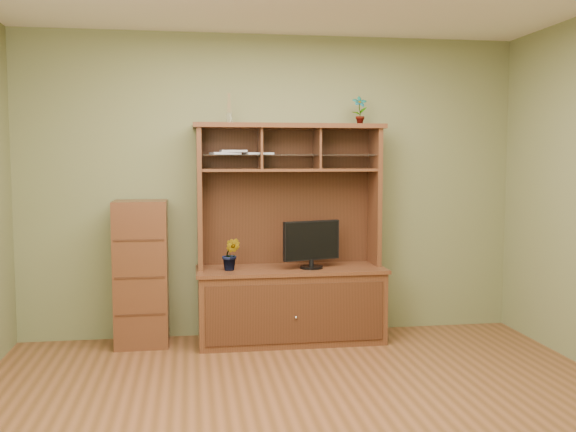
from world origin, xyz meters
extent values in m
cube|color=brown|center=(0.00, 0.00, -0.01)|extent=(4.50, 4.00, 0.02)
cube|color=olive|center=(0.00, 2.01, 1.35)|extent=(4.50, 0.02, 2.70)
cube|color=olive|center=(0.00, -2.01, 1.35)|extent=(4.50, 0.02, 2.70)
cube|color=#492815|center=(0.12, 1.71, 0.31)|extent=(1.60, 0.55, 0.62)
cube|color=#321B0D|center=(0.12, 1.42, 0.31)|extent=(1.50, 0.01, 0.50)
sphere|color=silver|center=(0.12, 1.41, 0.28)|extent=(0.02, 0.02, 0.02)
cube|color=#492815|center=(0.12, 1.71, 0.64)|extent=(1.64, 0.59, 0.03)
cube|color=#492815|center=(-0.66, 1.80, 1.27)|extent=(0.04, 0.35, 1.25)
cube|color=#492815|center=(0.90, 1.80, 1.27)|extent=(0.04, 0.35, 1.25)
cube|color=#321B0D|center=(0.12, 1.97, 1.27)|extent=(1.52, 0.02, 1.25)
cube|color=#492815|center=(0.12, 1.80, 1.88)|extent=(1.66, 0.40, 0.04)
cube|color=#492815|center=(0.12, 1.80, 1.50)|extent=(1.52, 0.32, 0.02)
cube|color=#492815|center=(-0.14, 1.80, 1.69)|extent=(0.02, 0.31, 0.35)
cube|color=#492815|center=(0.37, 1.80, 1.69)|extent=(0.02, 0.31, 0.35)
cube|color=silver|center=(0.12, 1.79, 1.63)|extent=(1.50, 0.27, 0.01)
cylinder|color=black|center=(0.29, 1.65, 0.66)|extent=(0.20, 0.20, 0.02)
cylinder|color=black|center=(0.29, 1.65, 0.70)|extent=(0.04, 0.04, 0.06)
cube|color=black|center=(0.29, 1.65, 0.89)|extent=(0.51, 0.18, 0.34)
imported|color=#24571D|center=(-0.41, 1.65, 0.79)|extent=(0.18, 0.16, 0.28)
imported|color=#2D6924|center=(0.75, 1.80, 2.03)|extent=(0.13, 0.09, 0.25)
cylinder|color=silver|center=(-0.40, 1.80, 1.95)|extent=(0.05, 0.05, 0.09)
cylinder|color=#927049|center=(-0.40, 1.80, 2.08)|extent=(0.03, 0.03, 0.17)
cube|color=#BCBCC1|center=(-0.44, 1.80, 1.64)|extent=(0.27, 0.23, 0.02)
cube|color=#BCBCC1|center=(-0.37, 1.80, 1.66)|extent=(0.23, 0.19, 0.02)
cube|color=#BCBCC1|center=(-0.15, 1.80, 1.64)|extent=(0.26, 0.22, 0.02)
cube|color=#492815|center=(-1.16, 1.78, 0.62)|extent=(0.44, 0.40, 1.24)
cube|color=#321B0D|center=(-1.16, 1.58, 0.31)|extent=(0.40, 0.01, 0.02)
cube|color=#321B0D|center=(-1.16, 1.58, 0.62)|extent=(0.40, 0.01, 0.01)
cube|color=#321B0D|center=(-1.16, 1.58, 0.93)|extent=(0.40, 0.01, 0.01)
camera|label=1|loc=(-0.74, -3.76, 1.59)|focal=40.00mm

